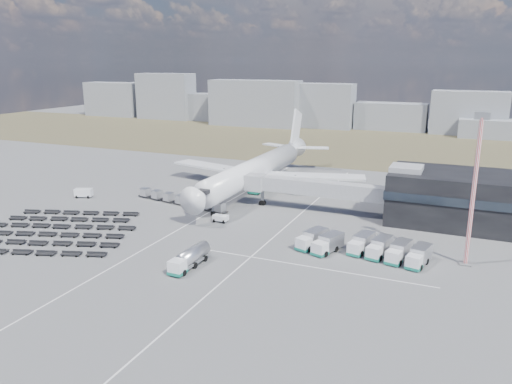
% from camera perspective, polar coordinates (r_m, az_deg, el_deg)
% --- Properties ---
extents(ground, '(420.00, 420.00, 0.00)m').
position_cam_1_polar(ground, '(95.13, -7.49, -4.25)').
color(ground, '#565659').
rests_on(ground, ground).
extents(grass_strip, '(420.00, 90.00, 0.01)m').
position_cam_1_polar(grass_strip, '(195.16, 9.21, 5.52)').
color(grass_strip, '#4B442D').
rests_on(grass_strip, ground).
extents(lane_markings, '(47.12, 110.00, 0.01)m').
position_cam_1_polar(lane_markings, '(93.31, -1.36, -4.51)').
color(lane_markings, silver).
rests_on(lane_markings, ground).
extents(terminal, '(30.40, 16.40, 11.00)m').
position_cam_1_polar(terminal, '(104.16, 23.17, -0.65)').
color(terminal, black).
rests_on(terminal, ground).
extents(jet_bridge, '(30.30, 3.80, 7.05)m').
position_cam_1_polar(jet_bridge, '(105.34, 5.62, 0.56)').
color(jet_bridge, '#939399').
rests_on(jet_bridge, ground).
extents(airliner, '(51.59, 64.53, 17.62)m').
position_cam_1_polar(airliner, '(121.59, 0.20, 2.67)').
color(airliner, white).
rests_on(airliner, ground).
extents(skyline, '(300.97, 24.84, 24.16)m').
position_cam_1_polar(skyline, '(239.21, 7.94, 9.44)').
color(skyline, gray).
rests_on(skyline, ground).
extents(fuel_tanker, '(2.56, 9.04, 2.90)m').
position_cam_1_polar(fuel_tanker, '(77.94, -7.60, -7.50)').
color(fuel_tanker, white).
rests_on(fuel_tanker, ground).
extents(pushback_tug, '(3.01, 1.77, 1.36)m').
position_cam_1_polar(pushback_tug, '(98.66, -4.07, -3.04)').
color(pushback_tug, white).
rests_on(pushback_tug, ground).
extents(utility_van, '(4.31, 3.11, 2.13)m').
position_cam_1_polar(utility_van, '(122.35, -19.10, -0.12)').
color(utility_van, white).
rests_on(utility_van, ground).
extents(catering_truck, '(2.84, 6.70, 3.06)m').
position_cam_1_polar(catering_truck, '(120.58, 0.27, 0.75)').
color(catering_truck, white).
rests_on(catering_truck, ground).
extents(service_trucks_near, '(7.40, 8.09, 2.68)m').
position_cam_1_polar(service_trucks_near, '(84.77, 7.29, -5.61)').
color(service_trucks_near, white).
rests_on(service_trucks_near, ground).
extents(service_trucks_far, '(13.04, 8.97, 2.65)m').
position_cam_1_polar(service_trucks_far, '(83.40, 14.97, -6.38)').
color(service_trucks_far, white).
rests_on(service_trucks_far, ground).
extents(uld_row, '(24.88, 6.57, 1.94)m').
position_cam_1_polar(uld_row, '(111.03, -8.60, -0.88)').
color(uld_row, black).
rests_on(uld_row, ground).
extents(baggage_dollies, '(33.55, 31.24, 0.76)m').
position_cam_1_polar(baggage_dollies, '(100.02, -22.26, -4.08)').
color(baggage_dollies, black).
rests_on(baggage_dollies, ground).
extents(floodlight_mast, '(2.20, 1.83, 23.68)m').
position_cam_1_polar(floodlight_mast, '(81.70, 23.62, 0.10)').
color(floodlight_mast, red).
rests_on(floodlight_mast, ground).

